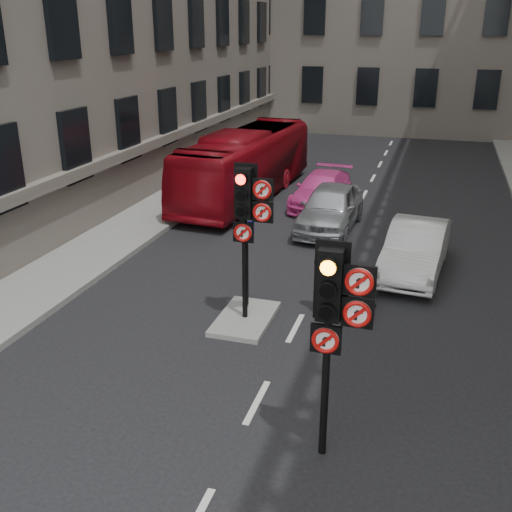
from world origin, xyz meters
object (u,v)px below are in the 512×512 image
Objects in this scene: car_white at (416,249)px; car_pink at (322,190)px; signal_near at (335,309)px; motorcycle at (368,294)px; motorcyclist at (326,276)px; bus_red at (246,164)px; signal_far at (248,210)px; info_sign at (247,252)px; car_silver at (330,207)px.

car_pink is at bearing 127.99° from car_white.
car_white is at bearing 83.80° from signal_near.
motorcycle is at bearing -102.78° from car_white.
car_pink is (-3.77, 5.80, -0.08)m from car_white.
car_white is 3.73m from motorcyclist.
signal_far is at bearing -67.80° from bus_red.
bus_red is (-6.88, 6.10, 0.64)m from car_white.
signal_far is 2.24× the size of motorcycle.
car_pink is (-2.88, 14.00, -1.97)m from signal_near.
info_sign is (-0.23, 0.61, -1.21)m from signal_far.
info_sign is (-0.78, -6.70, 0.74)m from car_silver.
bus_red is at bearing -42.21° from motorcyclist.
signal_near is at bearing -63.28° from bus_red.
signal_far is 1.69× the size of info_sign.
car_pink is 1.99× the size of info_sign.
signal_near is 1.69× the size of info_sign.
motorcyclist is at bearing -159.51° from motorcycle.
motorcycle is 0.85× the size of motorcyclist.
car_silver is at bearing 85.70° from signal_far.
bus_red is 6.02× the size of motorcycle.
bus_red is 10.81m from motorcycle.
motorcyclist is (-1.01, 5.01, -1.64)m from signal_near.
motorcycle is (2.02, -5.98, -0.27)m from car_silver.
car_white is at bearing -101.07° from motorcyclist.
info_sign reaches higher than car_white.
motorcyclist reaches higher than car_pink.
signal_far is at bearing -86.08° from info_sign.
car_pink is 0.44× the size of bus_red.
info_sign is (-2.83, 4.61, -1.09)m from signal_near.
car_silver is 6.38m from motorcyclist.
signal_far is 10.94m from bus_red.
car_white is 3.04m from motorcycle.
signal_near is at bearing -78.07° from car_silver.
signal_far reaches higher than car_white.
signal_far is 5.82m from car_white.
motorcycle is at bearing -52.45° from bus_red.
car_pink is 9.14m from motorcycle.
car_pink reaches higher than motorcycle.
signal_near reaches higher than car_white.
motorcyclist reaches higher than car_silver.
motorcycle is at bearing -142.47° from motorcyclist.
signal_near is 5.52m from info_sign.
signal_far is at bearing 123.02° from signal_near.
bus_red is at bearing 126.14° from motorcycle.
bus_red is at bearing 91.28° from info_sign.
motorcyclist is (4.98, -9.30, -0.39)m from bus_red.
signal_near is 2.24× the size of motorcycle.
car_silver is at bearing 100.28° from signal_near.
signal_far reaches higher than bus_red.
car_pink is at bearing 101.60° from signal_near.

